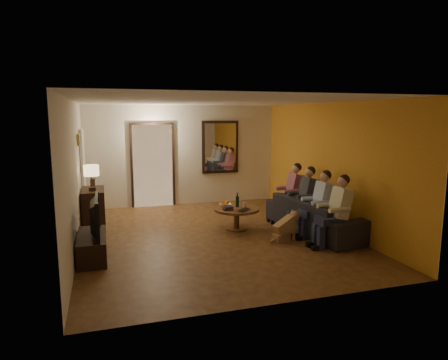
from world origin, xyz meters
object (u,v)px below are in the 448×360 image
object	(u,v)px
table_lamp	(92,178)
dog	(286,226)
dresser	(94,209)
tv_stand	(92,246)
sofa	(316,215)
bowl	(225,205)
person_c	(305,200)
person_a	(337,214)
person_d	(292,195)
person_b	(320,207)
coffee_table	(237,219)
laptop	(246,210)
wine_bottle	(237,200)
tv	(91,216)

from	to	relation	value
table_lamp	dog	world-z (taller)	table_lamp
dresser	tv_stand	bearing A→B (deg)	-90.00
sofa	bowl	bearing A→B (deg)	54.74
sofa	person_c	size ratio (longest dim) A/B	1.99
person_c	sofa	bearing A→B (deg)	-71.57
dresser	dog	world-z (taller)	dresser
person_a	person_c	bearing A→B (deg)	90.00
table_lamp	dog	size ratio (longest dim) A/B	0.96
dresser	person_d	distance (m)	4.26
sofa	dresser	bearing A→B (deg)	61.66
person_d	dog	xyz separation A→B (m)	(-0.72, -1.22, -0.32)
person_a	person_b	bearing A→B (deg)	90.00
tv_stand	person_b	size ratio (longest dim) A/B	0.99
dog	table_lamp	bearing A→B (deg)	138.82
dresser	bowl	size ratio (longest dim) A/B	3.58
person_b	person_c	size ratio (longest dim) A/B	1.00
sofa	coffee_table	world-z (taller)	sofa
person_c	bowl	distance (m)	1.65
bowl	coffee_table	bearing A→B (deg)	-50.71
sofa	coffee_table	xyz separation A→B (m)	(-1.47, 0.64, -0.12)
person_d	bowl	xyz separation A→B (m)	(-1.55, -0.04, -0.12)
dog	bowl	world-z (taller)	dog
tv_stand	person_b	world-z (taller)	person_b
tv_stand	person_c	bearing A→B (deg)	7.71
sofa	person_a	xyz separation A→B (m)	(-0.10, -0.90, 0.25)
sofa	person_b	bearing A→B (deg)	153.89
table_lamp	tv_stand	xyz separation A→B (m)	(0.00, -1.67, -0.90)
person_d	laptop	bearing A→B (deg)	-157.07
person_c	wine_bottle	xyz separation A→B (m)	(-1.32, 0.44, 0.01)
dresser	person_a	xyz separation A→B (m)	(4.19, -2.52, 0.19)
table_lamp	person_c	size ratio (longest dim) A/B	0.45
table_lamp	wine_bottle	world-z (taller)	table_lamp
person_b	coffee_table	xyz separation A→B (m)	(-1.37, 0.94, -0.38)
tv	dog	size ratio (longest dim) A/B	1.95
wine_bottle	person_a	bearing A→B (deg)	-51.19
person_d	bowl	bearing A→B (deg)	-178.61
tv_stand	person_a	world-z (taller)	person_a
wine_bottle	coffee_table	bearing A→B (deg)	-116.57
tv_stand	person_a	size ratio (longest dim) A/B	0.99
dog	bowl	distance (m)	1.46
coffee_table	wine_bottle	distance (m)	0.40
dresser	laptop	size ratio (longest dim) A/B	2.82
tv	person_a	world-z (taller)	person_a
tv_stand	person_c	xyz separation A→B (m)	(4.19, 0.57, 0.40)
sofa	coffee_table	distance (m)	1.61
dog	coffee_table	world-z (taller)	dog
laptop	coffee_table	bearing A→B (deg)	68.34
tv_stand	laptop	xyz separation A→B (m)	(2.92, 0.63, 0.27)
person_a	laptop	xyz separation A→B (m)	(-1.27, 1.26, -0.14)
dresser	dog	size ratio (longest dim) A/B	1.66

